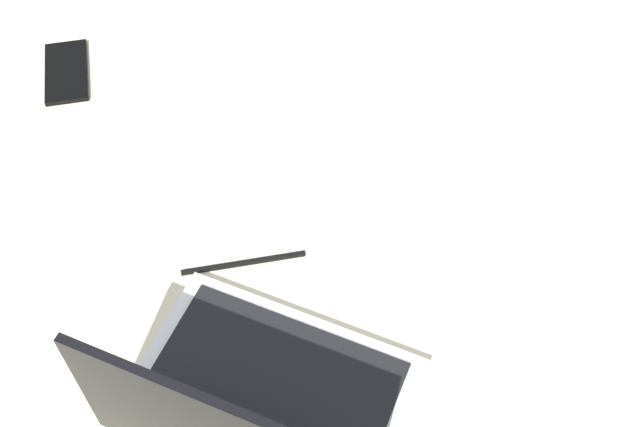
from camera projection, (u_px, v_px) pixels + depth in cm
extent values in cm
cube|color=beige|center=(272.00, 325.00, 115.76)|extent=(180.00, 140.00, 18.00)
cube|color=silver|center=(270.00, 395.00, 98.70)|extent=(39.79, 35.29, 2.00)
cube|color=black|center=(275.00, 380.00, 98.56)|extent=(33.54, 28.13, 0.40)
cube|color=black|center=(67.00, 72.00, 132.96)|extent=(8.62, 14.79, 0.80)
cube|color=black|center=(244.00, 263.00, 110.90)|extent=(16.94, 2.77, 0.60)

